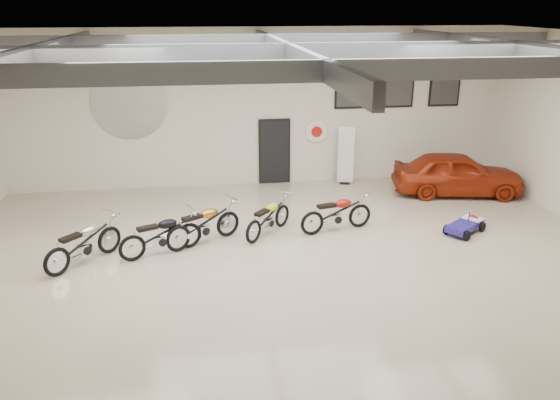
{
  "coord_description": "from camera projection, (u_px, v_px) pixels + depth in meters",
  "views": [
    {
      "loc": [
        -1.81,
        -11.3,
        5.66
      ],
      "look_at": [
        0.0,
        1.2,
        1.1
      ],
      "focal_mm": 35.0,
      "sensor_mm": 36.0,
      "label": 1
    }
  ],
  "objects": [
    {
      "name": "motorcycle_red",
      "position": [
        337.0,
        212.0,
        14.24
      ],
      "size": [
        2.09,
        1.09,
        1.04
      ],
      "primitive_type": null,
      "rotation": [
        0.0,
        0.0,
        0.25
      ],
      "color": "silver",
      "rests_on": "floor"
    },
    {
      "name": "motorcycle_yellow",
      "position": [
        268.0,
        217.0,
        14.03
      ],
      "size": [
        1.67,
        1.78,
        0.97
      ],
      "primitive_type": null,
      "rotation": [
        0.0,
        0.0,
        0.84
      ],
      "color": "silver",
      "rests_on": "floor"
    },
    {
      "name": "poster_left",
      "position": [
        351.0,
        88.0,
        17.58
      ],
      "size": [
        1.05,
        0.08,
        1.35
      ],
      "primitive_type": null,
      "color": "black",
      "rests_on": "back_wall"
    },
    {
      "name": "oil_sign",
      "position": [
        316.0,
        131.0,
        17.9
      ],
      "size": [
        0.72,
        0.1,
        0.72
      ],
      "primitive_type": null,
      "color": "white",
      "rests_on": "back_wall"
    },
    {
      "name": "motorcycle_gold",
      "position": [
        203.0,
        223.0,
        13.48
      ],
      "size": [
        2.09,
        1.62,
        1.07
      ],
      "primitive_type": null,
      "rotation": [
        0.0,
        0.0,
        0.55
      ],
      "color": "silver",
      "rests_on": "floor"
    },
    {
      "name": "motorcycle_silver",
      "position": [
        83.0,
        242.0,
        12.42
      ],
      "size": [
        1.84,
        1.94,
        1.06
      ],
      "primitive_type": null,
      "rotation": [
        0.0,
        0.0,
        0.84
      ],
      "color": "silver",
      "rests_on": "floor"
    },
    {
      "name": "go_kart",
      "position": [
        467.0,
        222.0,
        14.28
      ],
      "size": [
        1.57,
        1.4,
        0.53
      ],
      "primitive_type": null,
      "rotation": [
        0.0,
        0.0,
        0.64
      ],
      "color": "navy",
      "rests_on": "floor"
    },
    {
      "name": "banner_stand",
      "position": [
        346.0,
        156.0,
        17.85
      ],
      "size": [
        0.55,
        0.31,
        1.92
      ],
      "primitive_type": null,
      "rotation": [
        0.0,
        0.0,
        -0.21
      ],
      "color": "white",
      "rests_on": "floor"
    },
    {
      "name": "door",
      "position": [
        274.0,
        152.0,
        17.93
      ],
      "size": [
        0.92,
        0.08,
        2.1
      ],
      "primitive_type": "cube",
      "color": "black",
      "rests_on": "back_wall"
    },
    {
      "name": "poster_mid",
      "position": [
        398.0,
        87.0,
        17.8
      ],
      "size": [
        1.05,
        0.08,
        1.35
      ],
      "primitive_type": null,
      "color": "black",
      "rests_on": "back_wall"
    },
    {
      "name": "logo_plaque",
      "position": [
        129.0,
        102.0,
        16.73
      ],
      "size": [
        2.3,
        0.06,
        1.16
      ],
      "primitive_type": null,
      "color": "silver",
      "rests_on": "back_wall"
    },
    {
      "name": "motorcycle_black",
      "position": [
        161.0,
        234.0,
        12.89
      ],
      "size": [
        2.08,
        1.36,
        1.04
      ],
      "primitive_type": null,
      "rotation": [
        0.0,
        0.0,
        0.4
      ],
      "color": "silver",
      "rests_on": "floor"
    },
    {
      "name": "floor",
      "position": [
        287.0,
        262.0,
        12.68
      ],
      "size": [
        16.0,
        12.0,
        0.01
      ],
      "primitive_type": "cube",
      "color": "#C0B593",
      "rests_on": "ground"
    },
    {
      "name": "vintage_car",
      "position": [
        457.0,
        173.0,
        16.99
      ],
      "size": [
        2.29,
        4.16,
        1.34
      ],
      "primitive_type": "imported",
      "rotation": [
        0.0,
        0.0,
        1.38
      ],
      "color": "maroon",
      "rests_on": "floor"
    },
    {
      "name": "ceiling",
      "position": [
        289.0,
        38.0,
        10.98
      ],
      "size": [
        16.0,
        12.0,
        0.01
      ],
      "primitive_type": "cube",
      "color": "slate",
      "rests_on": "back_wall"
    },
    {
      "name": "back_wall",
      "position": [
        259.0,
        108.0,
        17.42
      ],
      "size": [
        16.0,
        0.02,
        5.0
      ],
      "primitive_type": "cube",
      "color": "beige",
      "rests_on": "floor"
    },
    {
      "name": "poster_right",
      "position": [
        445.0,
        86.0,
        18.01
      ],
      "size": [
        1.05,
        0.08,
        1.35
      ],
      "primitive_type": null,
      "color": "black",
      "rests_on": "back_wall"
    },
    {
      "name": "ceiling_beams",
      "position": [
        288.0,
        51.0,
        11.07
      ],
      "size": [
        15.8,
        11.8,
        0.32
      ],
      "primitive_type": null,
      "color": "#595B61",
      "rests_on": "ceiling"
    }
  ]
}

